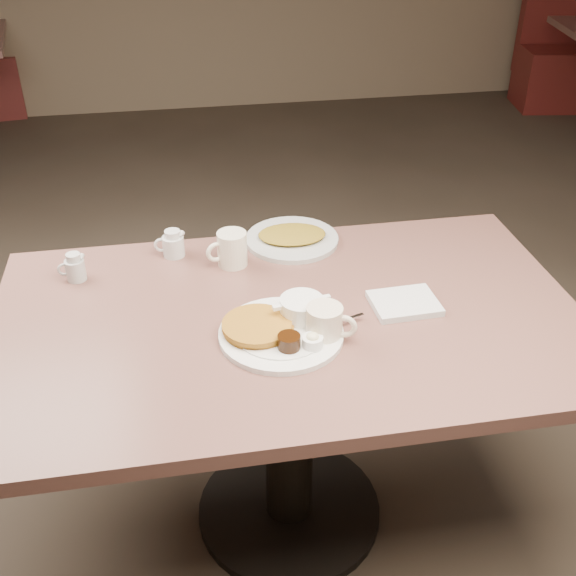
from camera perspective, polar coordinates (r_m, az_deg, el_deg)
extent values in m
cube|color=#4C3F33|center=(2.29, 0.09, -18.03)|extent=(7.00, 8.00, 0.02)
cube|color=#84564C|center=(1.78, 0.11, -2.78)|extent=(1.50, 0.90, 0.04)
cylinder|color=black|center=(2.01, 0.10, -11.06)|extent=(0.14, 0.14, 0.69)
cylinder|color=black|center=(2.27, 0.09, -17.63)|extent=(0.56, 0.56, 0.03)
cylinder|color=white|center=(1.69, -0.57, -3.79)|extent=(0.35, 0.35, 0.01)
cylinder|color=white|center=(1.69, -0.57, -3.53)|extent=(0.27, 0.27, 0.00)
cylinder|color=#AF741E|center=(1.69, -2.44, -3.24)|extent=(0.20, 0.20, 0.01)
cylinder|color=#AF741E|center=(1.68, -2.57, -3.05)|extent=(0.20, 0.20, 0.01)
cylinder|color=white|center=(1.72, 1.13, -1.69)|extent=(0.13, 0.13, 0.05)
cube|color=white|center=(1.69, -0.87, -1.61)|extent=(0.03, 0.02, 0.01)
cube|color=white|center=(1.73, 3.09, -0.80)|extent=(0.03, 0.02, 0.01)
ellipsoid|color=white|center=(1.71, 0.66, -1.33)|extent=(0.06, 0.06, 0.03)
ellipsoid|color=white|center=(1.71, 1.69, -1.36)|extent=(0.05, 0.05, 0.02)
cylinder|color=black|center=(1.62, 0.08, -4.48)|extent=(0.06, 0.06, 0.04)
cylinder|color=white|center=(1.63, 2.02, -4.44)|extent=(0.06, 0.06, 0.03)
ellipsoid|color=#FFF6BC|center=(1.62, 2.03, -4.04)|extent=(0.04, 0.04, 0.02)
cube|color=white|center=(1.73, 4.51, -2.66)|extent=(0.12, 0.05, 0.00)
ellipsoid|color=white|center=(1.71, 2.56, -2.88)|extent=(0.04, 0.03, 0.01)
cylinder|color=#FAEACF|center=(1.67, 2.98, -2.91)|extent=(0.12, 0.12, 0.09)
cylinder|color=#2B241E|center=(1.64, 3.02, -1.77)|extent=(0.09, 0.09, 0.01)
torus|color=#FAEACF|center=(1.66, 4.64, -3.15)|extent=(0.06, 0.04, 0.06)
cube|color=silver|center=(1.82, 9.52, -1.25)|extent=(0.17, 0.14, 0.02)
cylinder|color=white|center=(1.96, -4.59, 3.22)|extent=(0.10, 0.10, 0.10)
torus|color=white|center=(1.95, -5.88, 2.94)|extent=(0.06, 0.03, 0.06)
cylinder|color=beige|center=(1.98, -17.01, 1.43)|extent=(0.07, 0.07, 0.06)
cylinder|color=beige|center=(1.96, -17.20, 2.42)|extent=(0.05, 0.05, 0.02)
cone|color=beige|center=(1.96, -16.57, 2.40)|extent=(0.02, 0.02, 0.02)
torus|color=beige|center=(1.98, -17.86, 1.45)|extent=(0.04, 0.01, 0.04)
cylinder|color=silver|center=(2.04, -9.37, 3.40)|extent=(0.08, 0.08, 0.06)
cylinder|color=silver|center=(2.02, -9.47, 4.39)|extent=(0.06, 0.06, 0.02)
cone|color=silver|center=(2.02, -8.76, 4.32)|extent=(0.02, 0.02, 0.02)
torus|color=silver|center=(2.04, -10.32, 3.48)|extent=(0.05, 0.01, 0.04)
cylinder|color=#B7B7B3|center=(2.09, 0.33, 4.01)|extent=(0.30, 0.30, 0.01)
ellipsoid|color=olive|center=(2.09, 0.33, 4.43)|extent=(0.21, 0.16, 0.02)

